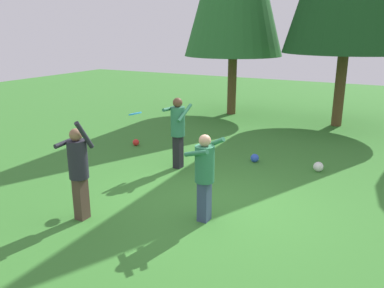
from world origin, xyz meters
The scene contains 8 objects.
ground_plane centered at (0.00, 0.00, 0.00)m, with size 40.00×40.00×0.00m, color #387A2D.
person_thrower centered at (-1.91, -1.59, 1.00)m, with size 0.50×0.58×1.84m.
person_catcher centered at (-1.73, 1.57, 1.03)m, with size 0.52×0.61×1.73m.
person_bystander centered at (0.06, -0.63, 0.93)m, with size 0.66×0.63×1.58m.
frisbee centered at (-1.85, 0.04, 1.62)m, with size 0.30×0.30×0.09m.
ball_white centered at (1.36, 2.89, 0.12)m, with size 0.24×0.24×0.24m, color white.
ball_red centered at (-3.77, 2.63, 0.10)m, with size 0.19×0.19×0.19m, color red.
ball_blue centered at (-0.21, 2.84, 0.11)m, with size 0.21×0.21×0.21m, color blue.
Camera 1 is at (2.85, -6.36, 3.27)m, focal length 36.85 mm.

